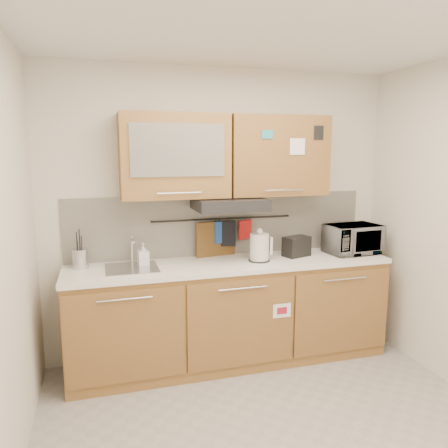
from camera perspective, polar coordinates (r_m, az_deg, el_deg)
floor at (r=3.19m, az=7.95°, el=-26.56°), size 3.20×3.20×0.00m
ceiling at (r=2.68m, az=9.38°, el=25.09°), size 3.20×3.20×0.00m
wall_back at (r=4.03m, az=-0.34°, el=1.36°), size 3.20×0.00×3.20m
base_cabinet at (r=3.98m, az=0.91°, el=-12.13°), size 2.80×0.64×0.88m
countertop at (r=3.82m, az=0.94°, el=-5.24°), size 2.82×0.62×0.04m
backsplash at (r=4.04m, az=-0.29°, el=-0.07°), size 2.80×0.02×0.56m
upper_cabinets at (r=3.82m, az=0.31°, el=8.88°), size 1.82×0.37×0.70m
range_hood at (r=3.78m, az=0.69°, el=2.63°), size 0.60×0.46×0.10m
sink at (r=3.68m, az=-11.94°, el=-5.64°), size 0.42×0.40×0.26m
utensil_rail at (r=3.99m, az=-0.15°, el=0.69°), size 1.30×0.02×0.02m
utensil_crock at (r=3.78m, az=-18.24°, el=-4.28°), size 0.16×0.16×0.32m
kettle at (r=3.83m, az=4.66°, el=-3.13°), size 0.21×0.19×0.29m
toaster at (r=4.05m, az=9.46°, el=-2.88°), size 0.27×0.21×0.18m
microwave at (r=4.28m, az=16.47°, el=-1.89°), size 0.52×0.37×0.27m
soap_bottle at (r=3.72m, az=-10.50°, el=-3.94°), size 0.09×0.10×0.19m
cutting_board at (r=4.00m, az=-1.06°, el=-2.99°), size 0.38×0.09×0.47m
oven_mitt at (r=3.99m, az=-0.54°, el=-1.07°), size 0.12×0.08×0.20m
dark_pouch at (r=4.01m, az=0.46°, el=-1.24°), size 0.15×0.07×0.23m
pot_holder at (r=4.06m, az=2.79°, el=-0.73°), size 0.14×0.08×0.18m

